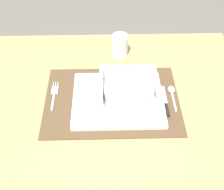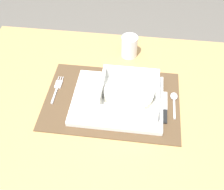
{
  "view_description": "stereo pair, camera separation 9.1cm",
  "coord_description": "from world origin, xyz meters",
  "views": [
    {
      "loc": [
        0.01,
        -0.61,
        1.42
      ],
      "look_at": [
        0.03,
        -0.0,
        0.74
      ],
      "focal_mm": 45.14,
      "sensor_mm": 36.0,
      "label": 1
    },
    {
      "loc": [
        0.1,
        -0.61,
        1.42
      ],
      "look_at": [
        0.03,
        -0.0,
        0.74
      ],
      "focal_mm": 45.14,
      "sensor_mm": 36.0,
      "label": 2
    }
  ],
  "objects": [
    {
      "name": "porridge_bowl",
      "position": [
        0.08,
        -0.01,
        0.75
      ],
      "size": [
        0.19,
        0.19,
        0.06
      ],
      "color": "white",
      "rests_on": "serving_plate"
    },
    {
      "name": "placemat",
      "position": [
        0.03,
        -0.0,
        0.71
      ],
      "size": [
        0.44,
        0.31,
        0.0
      ],
      "primitive_type": "cube",
      "color": "#4C3823",
      "rests_on": "dining_table"
    },
    {
      "name": "drinking_glass",
      "position": [
        0.06,
        0.24,
        0.75
      ],
      "size": [
        0.06,
        0.06,
        0.08
      ],
      "color": "white",
      "rests_on": "dining_table"
    },
    {
      "name": "spoon",
      "position": [
        0.23,
        0.03,
        0.72
      ],
      "size": [
        0.02,
        0.11,
        0.01
      ],
      "rotation": [
        0.0,
        0.0,
        0.05
      ],
      "color": "silver",
      "rests_on": "placemat"
    },
    {
      "name": "serving_plate",
      "position": [
        0.05,
        -0.01,
        0.72
      ],
      "size": [
        0.29,
        0.24,
        0.02
      ],
      "primitive_type": "cube",
      "color": "white",
      "rests_on": "placemat"
    },
    {
      "name": "butter_knife",
      "position": [
        0.2,
        -0.02,
        0.72
      ],
      "size": [
        0.01,
        0.13,
        0.01
      ],
      "rotation": [
        0.0,
        0.0,
        0.06
      ],
      "color": "black",
      "rests_on": "placemat"
    },
    {
      "name": "dining_table",
      "position": [
        0.0,
        0.0,
        0.61
      ],
      "size": [
        1.0,
        0.73,
        0.71
      ],
      "color": "#B2844C",
      "rests_on": "ground"
    },
    {
      "name": "fork",
      "position": [
        -0.17,
        0.03,
        0.72
      ],
      "size": [
        0.02,
        0.13,
        0.0
      ],
      "rotation": [
        0.0,
        0.0,
        0.07
      ],
      "color": "silver",
      "rests_on": "placemat"
    }
  ]
}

